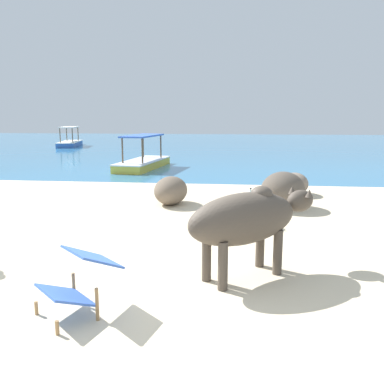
{
  "coord_description": "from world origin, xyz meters",
  "views": [
    {
      "loc": [
        1.32,
        -4.87,
        2.05
      ],
      "look_at": [
        0.42,
        3.0,
        0.55
      ],
      "focal_mm": 37.96,
      "sensor_mm": 36.0,
      "label": 1
    }
  ],
  "objects_px": {
    "cow": "(247,219)",
    "deck_chair_far": "(79,277)",
    "bottle": "(250,197)",
    "boat_blue": "(70,142)",
    "boat_yellow": "(143,161)",
    "low_bench_table": "(241,208)"
  },
  "relations": [
    {
      "from": "cow",
      "to": "bottle",
      "type": "distance_m",
      "value": 2.48
    },
    {
      "from": "deck_chair_far",
      "to": "cow",
      "type": "bearing_deg",
      "value": 166.68
    },
    {
      "from": "low_bench_table",
      "to": "bottle",
      "type": "relative_size",
      "value": 2.9
    },
    {
      "from": "bottle",
      "to": "boat_blue",
      "type": "relative_size",
      "value": 0.08
    },
    {
      "from": "low_bench_table",
      "to": "deck_chair_far",
      "type": "relative_size",
      "value": 0.93
    },
    {
      "from": "bottle",
      "to": "boat_blue",
      "type": "height_order",
      "value": "boat_blue"
    },
    {
      "from": "boat_blue",
      "to": "boat_yellow",
      "type": "distance_m",
      "value": 13.1
    },
    {
      "from": "bottle",
      "to": "boat_yellow",
      "type": "xyz_separation_m",
      "value": [
        -3.92,
        8.07,
        -0.27
      ]
    },
    {
      "from": "low_bench_table",
      "to": "boat_blue",
      "type": "relative_size",
      "value": 0.22
    },
    {
      "from": "boat_blue",
      "to": "bottle",
      "type": "bearing_deg",
      "value": -161.27
    },
    {
      "from": "deck_chair_far",
      "to": "bottle",
      "type": "bearing_deg",
      "value": -164.27
    },
    {
      "from": "low_bench_table",
      "to": "bottle",
      "type": "height_order",
      "value": "bottle"
    },
    {
      "from": "bottle",
      "to": "boat_blue",
      "type": "xyz_separation_m",
      "value": [
        -11.45,
        18.78,
        -0.27
      ]
    },
    {
      "from": "low_bench_table",
      "to": "boat_blue",
      "type": "xyz_separation_m",
      "value": [
        -11.29,
        18.87,
        -0.09
      ]
    },
    {
      "from": "boat_yellow",
      "to": "boat_blue",
      "type": "bearing_deg",
      "value": -137.86
    },
    {
      "from": "bottle",
      "to": "deck_chair_far",
      "type": "xyz_separation_m",
      "value": [
        -1.83,
        -3.63,
        -0.14
      ]
    },
    {
      "from": "cow",
      "to": "deck_chair_far",
      "type": "height_order",
      "value": "cow"
    },
    {
      "from": "boat_blue",
      "to": "boat_yellow",
      "type": "height_order",
      "value": "same"
    },
    {
      "from": "boat_blue",
      "to": "cow",
      "type": "bearing_deg",
      "value": -164.55
    },
    {
      "from": "low_bench_table",
      "to": "deck_chair_far",
      "type": "distance_m",
      "value": 3.92
    },
    {
      "from": "deck_chair_far",
      "to": "boat_blue",
      "type": "bearing_deg",
      "value": -114.35
    },
    {
      "from": "cow",
      "to": "deck_chair_far",
      "type": "bearing_deg",
      "value": 174.56
    }
  ]
}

